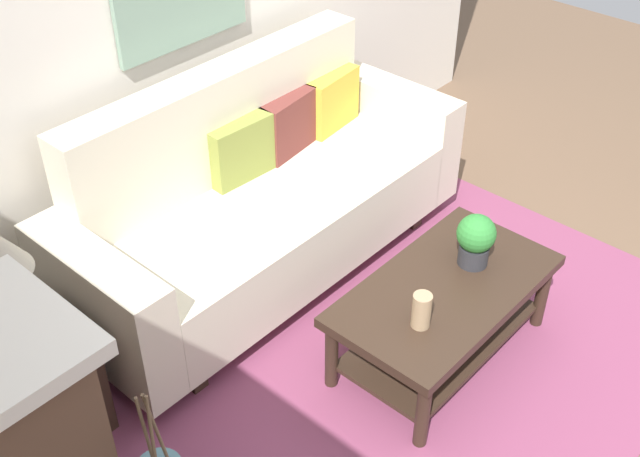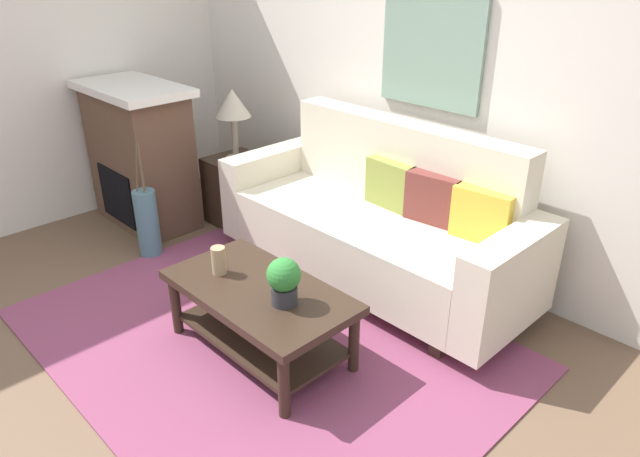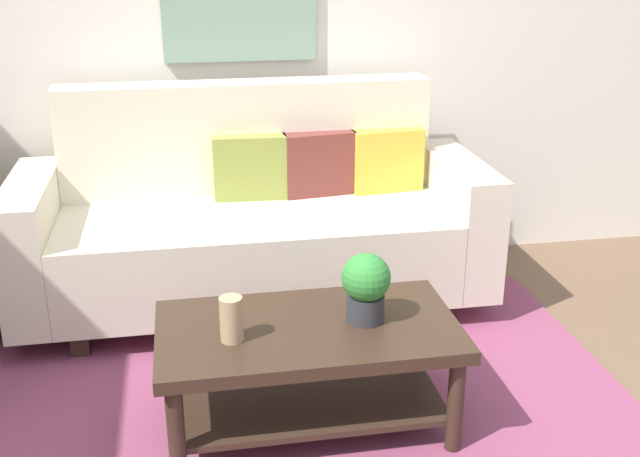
{
  "view_description": "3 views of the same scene",
  "coord_description": "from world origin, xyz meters",
  "px_view_note": "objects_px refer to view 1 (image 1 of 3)",
  "views": [
    {
      "loc": [
        -2.28,
        -0.93,
        2.78
      ],
      "look_at": [
        -0.13,
        0.99,
        0.59
      ],
      "focal_mm": 44.55,
      "sensor_mm": 36.0,
      "label": 1
    },
    {
      "loc": [
        2.28,
        -1.23,
        2.12
      ],
      "look_at": [
        0.12,
        0.87,
        0.65
      ],
      "focal_mm": 32.58,
      "sensor_mm": 36.0,
      "label": 2
    },
    {
      "loc": [
        -0.31,
        -2.04,
        1.77
      ],
      "look_at": [
        0.25,
        1.08,
        0.55
      ],
      "focal_mm": 43.33,
      "sensor_mm": 36.0,
      "label": 3
    }
  ],
  "objects_px": {
    "throw_pillow_olive": "(240,150)",
    "coffee_table": "(444,305)",
    "throw_pillow_mustard": "(332,101)",
    "tabletop_vase": "(421,310)",
    "side_table": "(33,388)",
    "throw_pillow_maroon": "(288,124)",
    "couch": "(260,200)",
    "potted_plant_tabletop": "(476,239)"
  },
  "relations": [
    {
      "from": "throw_pillow_olive",
      "to": "coffee_table",
      "type": "height_order",
      "value": "throw_pillow_olive"
    },
    {
      "from": "throw_pillow_mustard",
      "to": "coffee_table",
      "type": "relative_size",
      "value": 0.33
    },
    {
      "from": "tabletop_vase",
      "to": "side_table",
      "type": "bearing_deg",
      "value": 139.59
    },
    {
      "from": "throw_pillow_maroon",
      "to": "tabletop_vase",
      "type": "distance_m",
      "value": 1.4
    },
    {
      "from": "couch",
      "to": "potted_plant_tabletop",
      "type": "xyz_separation_m",
      "value": [
        0.3,
        -1.09,
        0.14
      ]
    },
    {
      "from": "throw_pillow_olive",
      "to": "tabletop_vase",
      "type": "distance_m",
      "value": 1.3
    },
    {
      "from": "throw_pillow_olive",
      "to": "potted_plant_tabletop",
      "type": "distance_m",
      "value": 1.26
    },
    {
      "from": "coffee_table",
      "to": "throw_pillow_mustard",
      "type": "bearing_deg",
      "value": 63.29
    },
    {
      "from": "couch",
      "to": "tabletop_vase",
      "type": "xyz_separation_m",
      "value": [
        -0.19,
        -1.15,
        0.08
      ]
    },
    {
      "from": "throw_pillow_maroon",
      "to": "coffee_table",
      "type": "height_order",
      "value": "throw_pillow_maroon"
    },
    {
      "from": "couch",
      "to": "throw_pillow_olive",
      "type": "height_order",
      "value": "couch"
    },
    {
      "from": "coffee_table",
      "to": "side_table",
      "type": "distance_m",
      "value": 1.81
    },
    {
      "from": "coffee_table",
      "to": "potted_plant_tabletop",
      "type": "bearing_deg",
      "value": 0.64
    },
    {
      "from": "potted_plant_tabletop",
      "to": "side_table",
      "type": "xyz_separation_m",
      "value": [
        -1.73,
        0.99,
        -0.29
      ]
    },
    {
      "from": "coffee_table",
      "to": "throw_pillow_maroon",
      "type": "bearing_deg",
      "value": 77.89
    },
    {
      "from": "throw_pillow_mustard",
      "to": "side_table",
      "type": "xyz_separation_m",
      "value": [
        -2.13,
        -0.23,
        -0.4
      ]
    },
    {
      "from": "couch",
      "to": "coffee_table",
      "type": "height_order",
      "value": "couch"
    },
    {
      "from": "tabletop_vase",
      "to": "potted_plant_tabletop",
      "type": "bearing_deg",
      "value": 7.29
    },
    {
      "from": "throw_pillow_mustard",
      "to": "throw_pillow_olive",
      "type": "bearing_deg",
      "value": 180.0
    },
    {
      "from": "throw_pillow_maroon",
      "to": "coffee_table",
      "type": "xyz_separation_m",
      "value": [
        -0.26,
        -1.22,
        -0.37
      ]
    },
    {
      "from": "coffee_table",
      "to": "tabletop_vase",
      "type": "height_order",
      "value": "tabletop_vase"
    },
    {
      "from": "throw_pillow_maroon",
      "to": "tabletop_vase",
      "type": "xyz_separation_m",
      "value": [
        -0.54,
        -1.28,
        -0.17
      ]
    },
    {
      "from": "coffee_table",
      "to": "side_table",
      "type": "relative_size",
      "value": 1.96
    },
    {
      "from": "throw_pillow_olive",
      "to": "potted_plant_tabletop",
      "type": "relative_size",
      "value": 1.37
    },
    {
      "from": "throw_pillow_mustard",
      "to": "tabletop_vase",
      "type": "bearing_deg",
      "value": -124.91
    },
    {
      "from": "throw_pillow_mustard",
      "to": "potted_plant_tabletop",
      "type": "xyz_separation_m",
      "value": [
        -0.4,
        -1.22,
        -0.11
      ]
    },
    {
      "from": "throw_pillow_olive",
      "to": "coffee_table",
      "type": "distance_m",
      "value": 1.28
    },
    {
      "from": "throw_pillow_maroon",
      "to": "tabletop_vase",
      "type": "bearing_deg",
      "value": -112.93
    },
    {
      "from": "tabletop_vase",
      "to": "coffee_table",
      "type": "bearing_deg",
      "value": 12.26
    },
    {
      "from": "couch",
      "to": "throw_pillow_maroon",
      "type": "xyz_separation_m",
      "value": [
        0.35,
        0.13,
        0.25
      ]
    },
    {
      "from": "tabletop_vase",
      "to": "potted_plant_tabletop",
      "type": "xyz_separation_m",
      "value": [
        0.49,
        0.06,
        0.06
      ]
    },
    {
      "from": "throw_pillow_olive",
      "to": "tabletop_vase",
      "type": "bearing_deg",
      "value": -98.44
    },
    {
      "from": "coffee_table",
      "to": "tabletop_vase",
      "type": "xyz_separation_m",
      "value": [
        -0.28,
        -0.06,
        0.2
      ]
    },
    {
      "from": "couch",
      "to": "tabletop_vase",
      "type": "bearing_deg",
      "value": -99.34
    },
    {
      "from": "throw_pillow_maroon",
      "to": "throw_pillow_olive",
      "type": "bearing_deg",
      "value": 180.0
    },
    {
      "from": "tabletop_vase",
      "to": "potted_plant_tabletop",
      "type": "relative_size",
      "value": 0.63
    },
    {
      "from": "coffee_table",
      "to": "tabletop_vase",
      "type": "relative_size",
      "value": 6.68
    },
    {
      "from": "couch",
      "to": "tabletop_vase",
      "type": "height_order",
      "value": "couch"
    },
    {
      "from": "coffee_table",
      "to": "couch",
      "type": "bearing_deg",
      "value": 94.7
    },
    {
      "from": "tabletop_vase",
      "to": "throw_pillow_olive",
      "type": "bearing_deg",
      "value": 81.56
    },
    {
      "from": "throw_pillow_mustard",
      "to": "potted_plant_tabletop",
      "type": "distance_m",
      "value": 1.28
    },
    {
      "from": "couch",
      "to": "tabletop_vase",
      "type": "distance_m",
      "value": 1.17
    }
  ]
}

